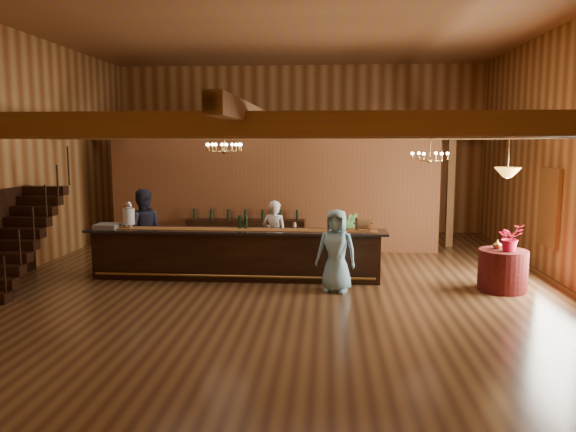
# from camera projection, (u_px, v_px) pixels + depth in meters

# --- Properties ---
(floor) EXTENTS (14.00, 14.00, 0.00)m
(floor) POSITION_uv_depth(u_px,v_px,m) (281.00, 282.00, 12.14)
(floor) COLOR brown
(floor) RESTS_ON ground
(ceiling) EXTENTS (14.00, 14.00, 0.00)m
(ceiling) POSITION_uv_depth(u_px,v_px,m) (280.00, 18.00, 11.42)
(ceiling) COLOR olive
(ceiling) RESTS_ON wall_back
(wall_back) EXTENTS (12.00, 0.10, 5.50)m
(wall_back) POSITION_uv_depth(u_px,v_px,m) (298.00, 149.00, 18.70)
(wall_back) COLOR #A87C42
(wall_back) RESTS_ON floor
(wall_front) EXTENTS (12.00, 0.10, 5.50)m
(wall_front) POSITION_uv_depth(u_px,v_px,m) (212.00, 171.00, 4.86)
(wall_front) COLOR #A87C42
(wall_front) RESTS_ON floor
(wall_left) EXTENTS (0.10, 14.00, 5.50)m
(wall_left) POSITION_uv_depth(u_px,v_px,m) (6.00, 154.00, 12.21)
(wall_left) COLOR #A87C42
(wall_left) RESTS_ON floor
(wall_right) EXTENTS (0.10, 14.00, 5.50)m
(wall_right) POSITION_uv_depth(u_px,v_px,m) (575.00, 154.00, 11.36)
(wall_right) COLOR #A87C42
(wall_right) RESTS_ON floor
(beam_grid) EXTENTS (11.90, 13.90, 0.39)m
(beam_grid) POSITION_uv_depth(u_px,v_px,m) (283.00, 131.00, 12.22)
(beam_grid) COLOR brown
(beam_grid) RESTS_ON wall_left
(support_posts) EXTENTS (9.20, 10.20, 3.20)m
(support_posts) POSITION_uv_depth(u_px,v_px,m) (279.00, 211.00, 11.44)
(support_posts) COLOR brown
(support_posts) RESTS_ON floor
(partition_wall) EXTENTS (9.00, 0.18, 3.10)m
(partition_wall) POSITION_uv_depth(u_px,v_px,m) (273.00, 195.00, 15.44)
(partition_wall) COLOR brown
(partition_wall) RESTS_ON floor
(window_right_back) EXTENTS (0.12, 1.05, 1.75)m
(window_right_back) POSITION_uv_depth(u_px,v_px,m) (550.00, 207.00, 12.51)
(window_right_back) COLOR white
(window_right_back) RESTS_ON wall_right
(staircase) EXTENTS (1.00, 2.80, 2.00)m
(staircase) POSITION_uv_depth(u_px,v_px,m) (17.00, 239.00, 11.67)
(staircase) COLOR black
(staircase) RESTS_ON floor
(backroom_boxes) EXTENTS (4.10, 0.60, 1.10)m
(backroom_boxes) POSITION_uv_depth(u_px,v_px,m) (286.00, 222.00, 17.53)
(backroom_boxes) COLOR black
(backroom_boxes) RESTS_ON floor
(tasting_bar) EXTENTS (6.59, 0.92, 1.11)m
(tasting_bar) POSITION_uv_depth(u_px,v_px,m) (236.00, 254.00, 12.34)
(tasting_bar) COLOR black
(tasting_bar) RESTS_ON floor
(beverage_dispenser) EXTENTS (0.26, 0.26, 0.60)m
(beverage_dispenser) POSITION_uv_depth(u_px,v_px,m) (129.00, 215.00, 12.48)
(beverage_dispenser) COLOR silver
(beverage_dispenser) RESTS_ON tasting_bar
(glass_rack_tray) EXTENTS (0.50, 0.50, 0.10)m
(glass_rack_tray) POSITION_uv_depth(u_px,v_px,m) (108.00, 226.00, 12.44)
(glass_rack_tray) COLOR gray
(glass_rack_tray) RESTS_ON tasting_bar
(raffle_drum) EXTENTS (0.34, 0.24, 0.30)m
(raffle_drum) POSITION_uv_depth(u_px,v_px,m) (363.00, 223.00, 11.97)
(raffle_drum) COLOR brown
(raffle_drum) RESTS_ON tasting_bar
(bar_bottle_0) EXTENTS (0.07, 0.07, 0.30)m
(bar_bottle_0) POSITION_uv_depth(u_px,v_px,m) (240.00, 222.00, 12.37)
(bar_bottle_0) COLOR black
(bar_bottle_0) RESTS_ON tasting_bar
(bar_bottle_1) EXTENTS (0.07, 0.07, 0.30)m
(bar_bottle_1) POSITION_uv_depth(u_px,v_px,m) (246.00, 222.00, 12.35)
(bar_bottle_1) COLOR black
(bar_bottle_1) RESTS_ON tasting_bar
(backbar_shelf) EXTENTS (3.22, 0.52, 0.90)m
(backbar_shelf) POSITION_uv_depth(u_px,v_px,m) (246.00, 236.00, 15.31)
(backbar_shelf) COLOR black
(backbar_shelf) RESTS_ON floor
(round_table) EXTENTS (0.97, 0.97, 0.84)m
(round_table) POSITION_uv_depth(u_px,v_px,m) (503.00, 270.00, 11.36)
(round_table) COLOR #571618
(round_table) RESTS_ON floor
(chandelier_left) EXTENTS (0.80, 0.80, 0.47)m
(chandelier_left) POSITION_uv_depth(u_px,v_px,m) (224.00, 147.00, 12.58)
(chandelier_left) COLOR #B0893F
(chandelier_left) RESTS_ON beam_grid
(chandelier_right) EXTENTS (0.80, 0.80, 0.66)m
(chandelier_right) POSITION_uv_depth(u_px,v_px,m) (430.00, 156.00, 12.33)
(chandelier_right) COLOR #B0893F
(chandelier_right) RESTS_ON beam_grid
(pendant_lamp) EXTENTS (0.52, 0.52, 0.90)m
(pendant_lamp) POSITION_uv_depth(u_px,v_px,m) (508.00, 172.00, 11.10)
(pendant_lamp) COLOR #B0893F
(pendant_lamp) RESTS_ON beam_grid
(bartender) EXTENTS (0.70, 0.56, 1.67)m
(bartender) POSITION_uv_depth(u_px,v_px,m) (275.00, 236.00, 13.01)
(bartender) COLOR white
(bartender) RESTS_ON floor
(staff_second) EXTENTS (1.11, 0.97, 1.92)m
(staff_second) POSITION_uv_depth(u_px,v_px,m) (143.00, 230.00, 13.07)
(staff_second) COLOR #242436
(staff_second) RESTS_ON floor
(guest) EXTENTS (0.93, 0.73, 1.67)m
(guest) POSITION_uv_depth(u_px,v_px,m) (336.00, 251.00, 11.24)
(guest) COLOR #86C3DD
(guest) RESTS_ON floor
(floor_plant) EXTENTS (0.76, 0.65, 1.24)m
(floor_plant) POSITION_uv_depth(u_px,v_px,m) (345.00, 237.00, 14.16)
(floor_plant) COLOR #417435
(floor_plant) RESTS_ON floor
(table_flowers) EXTENTS (0.62, 0.58, 0.56)m
(table_flowers) POSITION_uv_depth(u_px,v_px,m) (510.00, 237.00, 11.14)
(table_flowers) COLOR red
(table_flowers) RESTS_ON round_table
(table_vase) EXTENTS (0.17, 0.17, 0.29)m
(table_vase) POSITION_uv_depth(u_px,v_px,m) (497.00, 242.00, 11.43)
(table_vase) COLOR #B0893F
(table_vase) RESTS_ON round_table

